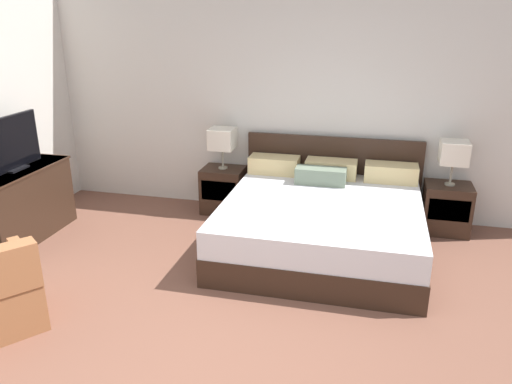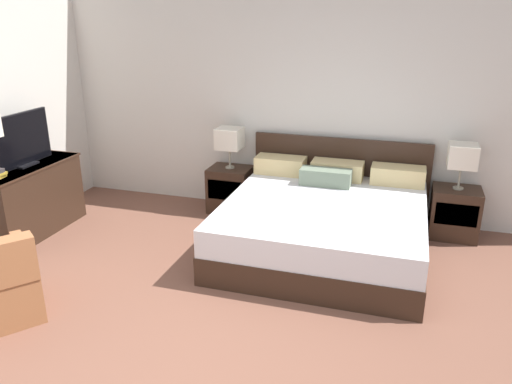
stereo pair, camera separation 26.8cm
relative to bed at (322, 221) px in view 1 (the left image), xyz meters
name	(u,v)px [view 1 (the left image)]	position (x,y,z in m)	size (l,w,h in m)	color
wall_back	(289,95)	(-0.57, 1.05, 1.13)	(7.06, 0.06, 2.86)	beige
bed	(322,221)	(0.00, 0.00, 0.00)	(2.07, 2.07, 0.98)	#332116
nightstand_left	(224,190)	(-1.31, 0.75, -0.02)	(0.51, 0.42, 0.56)	#332116
nightstand_right	(446,208)	(1.31, 0.75, -0.02)	(0.51, 0.42, 0.56)	#332116
table_lamp_left	(222,139)	(-1.31, 0.75, 0.62)	(0.29, 0.29, 0.50)	gray
table_lamp_right	(454,153)	(1.31, 0.75, 0.62)	(0.29, 0.29, 0.50)	gray
dresser	(20,203)	(-3.22, -0.53, 0.10)	(0.52, 1.27, 0.79)	#332116
tv	(10,144)	(-3.21, -0.52, 0.76)	(0.18, 0.84, 0.57)	black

